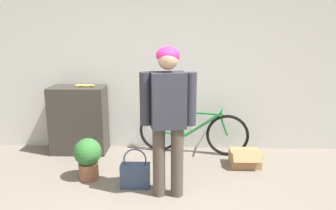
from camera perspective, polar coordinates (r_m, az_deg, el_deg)
The scene contains 8 objects.
wall_back at distance 4.84m, azimuth -1.85°, elevation 7.36°, with size 8.00×0.07×2.60m.
side_shelf at distance 4.95m, azimuth -15.25°, elevation -2.53°, with size 0.79×0.41×0.98m.
person at distance 3.40m, azimuth 0.00°, elevation -0.82°, with size 0.59×0.30×1.62m.
bicycle at distance 4.79m, azimuth 4.31°, elevation -4.62°, with size 1.59×0.46×0.68m.
banana at distance 4.82m, azimuth -14.33°, elevation 3.29°, with size 0.30×0.08×0.04m.
handbag at distance 3.87m, azimuth -5.72°, elevation -11.95°, with size 0.33×0.16×0.47m.
cardboard_box at distance 4.55m, azimuth 13.23°, elevation -8.99°, with size 0.39×0.37×0.26m.
potted_plant at distance 4.11m, azimuth -13.78°, elevation -8.70°, with size 0.33×0.33×0.51m.
Camera 1 is at (0.30, -2.16, 1.80)m, focal length 35.00 mm.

